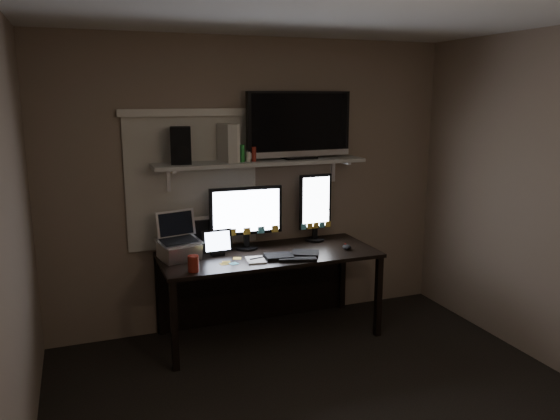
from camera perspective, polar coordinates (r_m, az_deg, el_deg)
name	(u,v)px	position (r m, az deg, el deg)	size (l,w,h in m)	color
ceiling	(357,2)	(3.10, 8.10, 20.76)	(3.60, 3.60, 0.00)	silver
back_wall	(255,185)	(4.78, -2.68, 2.67)	(3.60, 3.60, 0.00)	#776455
left_wall	(3,266)	(2.83, -27.00, -5.20)	(3.60, 3.60, 0.00)	#776455
window_blinds	(193,183)	(4.63, -9.13, 2.84)	(1.10, 0.02, 1.10)	beige
desk	(264,269)	(4.72, -1.65, -6.17)	(1.80, 0.75, 0.73)	black
wall_shelf	(261,162)	(4.59, -2.03, 5.00)	(1.80, 0.35, 0.03)	#A8A7A3
monitor_landscape	(246,217)	(4.62, -3.56, -0.76)	(0.63, 0.07, 0.55)	black
monitor_portrait	(315,207)	(4.88, 3.70, 0.29)	(0.31, 0.06, 0.61)	black
keyboard	(292,255)	(4.45, 1.27, -4.73)	(0.46, 0.18, 0.03)	black
mouse	(347,247)	(4.69, 7.00, -3.86)	(0.07, 0.11, 0.04)	black
notepad	(256,260)	(4.35, -2.56, -5.25)	(0.14, 0.20, 0.01)	silver
tablet	(217,242)	(4.49, -6.58, -3.39)	(0.25, 0.10, 0.22)	black
file_sorter	(196,234)	(4.64, -8.74, -2.51)	(0.22, 0.10, 0.28)	black
laptop	(179,237)	(4.40, -10.53, -2.79)	(0.33, 0.27, 0.37)	silver
cup	(193,264)	(4.12, -9.04, -5.55)	(0.08, 0.08, 0.12)	maroon
sticky_notes	(235,262)	(4.33, -4.71, -5.40)	(0.28, 0.20, 0.00)	gold
tv	(299,125)	(4.71, 2.02, 8.83)	(0.95, 0.17, 0.57)	black
game_console	(228,143)	(4.51, -5.43, 7.00)	(0.08, 0.26, 0.31)	beige
speaker	(181,145)	(4.44, -10.32, 6.66)	(0.16, 0.19, 0.29)	black
bottles	(242,153)	(4.49, -3.96, 5.94)	(0.23, 0.05, 0.14)	#A50F0C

